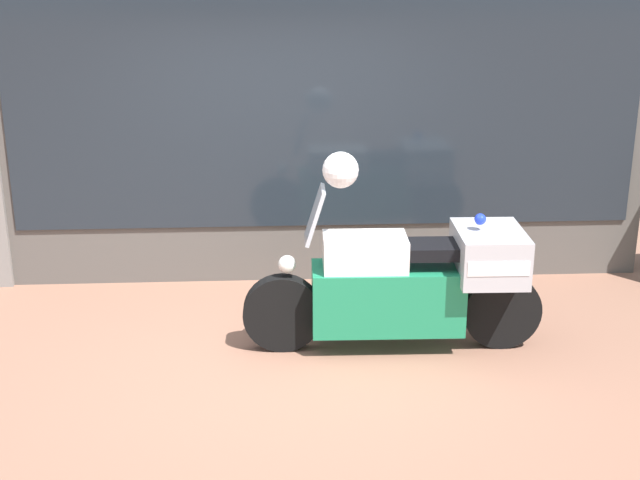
% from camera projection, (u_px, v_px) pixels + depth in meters
% --- Properties ---
extents(ground_plane, '(60.00, 60.00, 0.00)m').
position_uv_depth(ground_plane, '(277.00, 366.00, 6.82)').
color(ground_plane, '#8E604C').
extents(shop_building, '(6.99, 0.55, 4.15)m').
position_uv_depth(shop_building, '(219.00, 58.00, 8.00)').
color(shop_building, '#56514C').
rests_on(shop_building, ground).
extents(window_display, '(5.50, 0.30, 1.93)m').
position_uv_depth(window_display, '(320.00, 226.00, 8.60)').
color(window_display, slate).
rests_on(window_display, ground).
extents(paramedic_motorcycle, '(2.36, 0.69, 1.33)m').
position_uv_depth(paramedic_motorcycle, '(412.00, 281.00, 6.95)').
color(paramedic_motorcycle, black).
rests_on(paramedic_motorcycle, ground).
extents(white_helmet, '(0.27, 0.27, 0.27)m').
position_uv_depth(white_helmet, '(341.00, 170.00, 6.64)').
color(white_helmet, white).
rests_on(white_helmet, paramedic_motorcycle).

